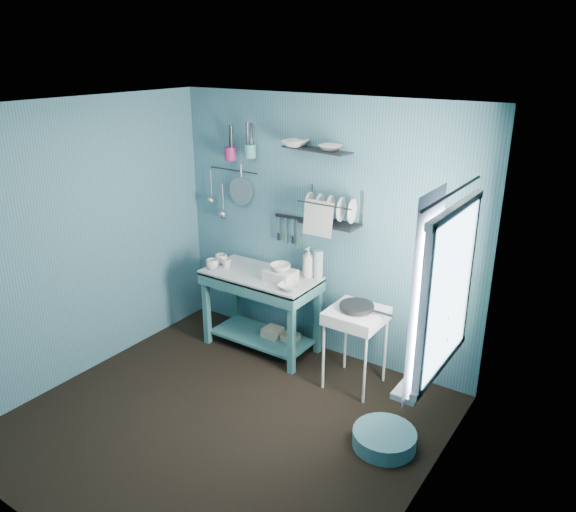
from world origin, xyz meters
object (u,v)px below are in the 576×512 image
Objects in this scene: mug_left at (212,264)px; water_bottle at (318,265)px; colander at (241,191)px; work_counter at (261,311)px; hotplate_stand at (355,348)px; mug_mid at (226,263)px; potted_plant at (429,329)px; storage_tin_large at (273,338)px; soap_bottle at (308,262)px; frying_pan at (357,306)px; mug_right at (221,259)px; storage_tin_small at (291,343)px; wash_tub at (280,275)px; dish_rack at (330,207)px; utensil_cup_teal at (250,151)px; utensil_cup_magenta at (230,154)px; floor_basin at (384,439)px.

mug_left is 1.07m from water_bottle.
mug_left is 0.44× the size of colander.
work_counter is 1.10m from hotplate_stand.
potted_plant reaches higher than mug_mid.
storage_tin_large is at bearing -157.96° from water_bottle.
soap_bottle is 0.75m from frying_pan.
mug_right reaches higher than storage_tin_small.
dish_rack is (0.39, 0.23, 0.67)m from wash_tub.
frying_pan is at bearing -27.62° from water_bottle.
work_counter is 8.77× the size of utensil_cup_teal.
storage_tin_large is at bearing 154.98° from wash_tub.
colander is at bearing 174.06° from soap_bottle.
potted_plant is (0.84, -0.58, 0.70)m from hotplate_stand.
wash_tub is 0.94× the size of soap_bottle.
utensil_cup_teal is 0.46× the size of colander.
soap_bottle is at bearing 157.42° from frying_pan.
hotplate_stand is at bearing 0.15° from work_counter.
mug_right is 0.96m from storage_tin_large.
utensil_cup_magenta is (-0.07, 0.42, 1.03)m from mug_left.
floor_basin is (1.04, -0.91, -1.46)m from dish_rack.
frying_pan is 1.07m from potted_plant.
soap_bottle reaches higher than storage_tin_large.
mug_left is at bearing -80.68° from utensil_cup_magenta.
frying_pan is 1.75m from colander.
utensil_cup_teal is at bearing 163.18° from storage_tin_small.
mug_mid is 2.40m from potted_plant.
work_counter reaches higher than floor_basin.
colander is (-0.45, 0.29, 1.11)m from work_counter.
colander reaches higher than mug_right.
frying_pan is 0.55× the size of dish_rack.
potted_plant is (2.39, -0.95, -0.44)m from colander.
wash_tub is 0.77m from storage_tin_large.
wash_tub is 1.40× the size of storage_tin_small.
soap_bottle reaches higher than frying_pan.
utensil_cup_teal is at bearing 0.00° from utensil_cup_magenta.
mug_left reaches higher than hotplate_stand.
floor_basin is at bearing -25.29° from wash_tub.
frying_pan is at bearing 0.00° from hotplate_stand.
water_bottle is 2.15× the size of utensil_cup_teal.
dish_rack is at bearing 16.51° from storage_tin_large.
colander reaches higher than frying_pan.
floor_basin is at bearing -35.36° from soap_bottle.
mug_mid is 2.30m from floor_basin.
frying_pan is at bearing -22.58° from soap_bottle.
mug_left is at bearing -162.90° from storage_tin_small.
storage_tin_large is at bearing -17.97° from utensil_cup_magenta.
storage_tin_small is 1.59m from floor_basin.
soap_bottle is 0.92m from storage_tin_large.
floor_basin is at bearing -52.22° from hotplate_stand.
work_counter is 2.33× the size of floor_basin.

